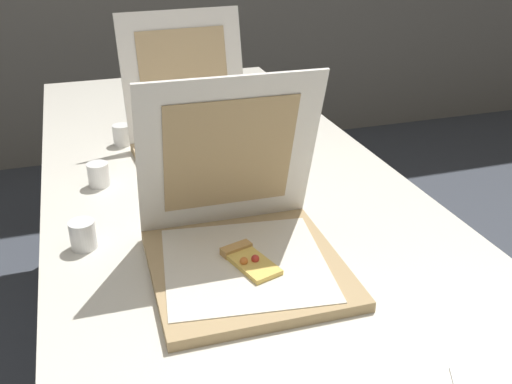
{
  "coord_description": "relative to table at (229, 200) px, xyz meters",
  "views": [
    {
      "loc": [
        -0.35,
        -0.67,
        1.39
      ],
      "look_at": [
        0.02,
        0.47,
        0.8
      ],
      "focal_mm": 40.22,
      "sensor_mm": 36.0,
      "label": 1
    }
  ],
  "objects": [
    {
      "name": "cup_white_far",
      "position": [
        -0.23,
        0.38,
        0.07
      ],
      "size": [
        0.06,
        0.06,
        0.06
      ],
      "primitive_type": "cylinder",
      "color": "white",
      "rests_on": "table"
    },
    {
      "name": "pizza_box_front",
      "position": [
        -0.07,
        -0.37,
        0.1
      ],
      "size": [
        0.38,
        0.39,
        0.38
      ],
      "rotation": [
        0.0,
        0.0,
        -0.02
      ],
      "color": "tan",
      "rests_on": "table"
    },
    {
      "name": "table",
      "position": [
        0.0,
        0.0,
        0.0
      ],
      "size": [
        0.94,
        2.33,
        0.74
      ],
      "color": "silver",
      "rests_on": "ground"
    },
    {
      "name": "pizza_box_middle",
      "position": [
        -0.02,
        0.2,
        0.1
      ],
      "size": [
        0.4,
        0.47,
        0.39
      ],
      "rotation": [
        0.0,
        0.0,
        0.07
      ],
      "color": "tan",
      "rests_on": "table"
    },
    {
      "name": "cup_white_mid",
      "position": [
        -0.32,
        0.1,
        0.07
      ],
      "size": [
        0.06,
        0.06,
        0.06
      ],
      "primitive_type": "cylinder",
      "color": "white",
      "rests_on": "table"
    },
    {
      "name": "cup_white_near_center",
      "position": [
        -0.38,
        -0.2,
        0.07
      ],
      "size": [
        0.06,
        0.06,
        0.06
      ],
      "primitive_type": "cylinder",
      "color": "white",
      "rests_on": "table"
    }
  ]
}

